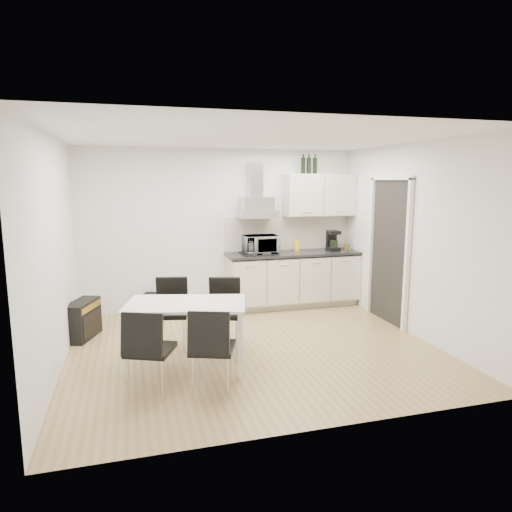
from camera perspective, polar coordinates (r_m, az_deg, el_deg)
The scene contains 15 objects.
ground at distance 5.89m, azimuth -0.35°, elevation -11.40°, with size 4.50×4.50×0.00m, color tan.
wall_back at distance 7.50m, azimuth -4.39°, elevation 3.33°, with size 4.50×0.10×2.60m, color silver.
wall_front at distance 3.70m, azimuth 7.79°, elevation -3.11°, with size 4.50×0.10×2.60m, color silver.
wall_left at distance 5.43m, azimuth -23.92°, elevation 0.19°, with size 0.10×4.00×2.60m, color silver.
wall_right at distance 6.52m, azimuth 19.10°, elevation 1.91°, with size 0.10×4.00×2.60m, color silver.
ceiling at distance 5.53m, azimuth -0.38°, elevation 14.67°, with size 4.50×4.50×0.00m, color white.
doorway at distance 6.99m, azimuth 16.17°, elevation 0.46°, with size 0.08×1.04×2.10m, color white.
kitchenette at distance 7.63m, azimuth 4.82°, elevation -0.13°, with size 2.22×0.64×2.52m.
dining_table at distance 5.19m, azimuth -8.73°, elevation -6.72°, with size 1.46×1.05×0.75m.
chair_far_left at distance 5.86m, azimuth -10.59°, elevation -7.16°, with size 0.44×0.50×0.88m, color black, non-canonical shape.
chair_far_right at distance 5.76m, azimuth -4.06°, elevation -7.31°, with size 0.44×0.50×0.88m, color black, non-canonical shape.
chair_near_left at distance 4.70m, azimuth -13.05°, elevation -11.46°, with size 0.44×0.50×0.88m, color black, non-canonical shape.
chair_near_right at distance 4.65m, azimuth -5.45°, elevation -11.50°, with size 0.44×0.50×0.88m, color black, non-canonical shape.
guitar_amp at distance 6.58m, azimuth -20.83°, elevation -7.44°, with size 0.46×0.66×0.51m.
floor_speaker at distance 7.47m, azimuth -12.96°, elevation -5.76°, with size 0.20×0.18×0.33m, color black.
Camera 1 is at (-1.44, -5.31, 2.10)m, focal length 32.00 mm.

